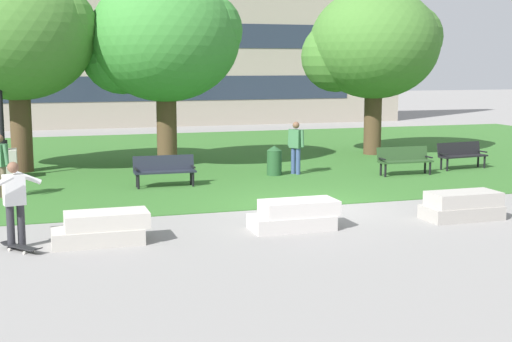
{
  "coord_description": "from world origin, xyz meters",
  "views": [
    {
      "loc": [
        -6.64,
        -16.48,
        3.58
      ],
      "look_at": [
        -1.89,
        -1.4,
        1.2
      ],
      "focal_mm": 50.0,
      "sensor_mm": 36.0,
      "label": 1
    }
  ],
  "objects_px": {
    "concrete_block_center": "(102,228)",
    "skateboard": "(21,247)",
    "park_bench_near_left": "(164,169)",
    "person_bystander_far_lawn": "(0,162)",
    "concrete_block_left": "(295,215)",
    "trash_bin": "(274,160)",
    "person_skateboarder": "(15,199)",
    "park_bench_near_right": "(461,154)",
    "concrete_block_right": "(462,206)",
    "park_bench_far_left": "(404,159)",
    "lamp_post_left": "(3,145)",
    "person_bystander_near_lawn": "(296,145)"
  },
  "relations": [
    {
      "from": "person_bystander_far_lawn",
      "to": "person_bystander_near_lawn",
      "type": "bearing_deg",
      "value": 9.82
    },
    {
      "from": "person_skateboarder",
      "to": "skateboard",
      "type": "height_order",
      "value": "person_skateboarder"
    },
    {
      "from": "park_bench_far_left",
      "to": "trash_bin",
      "type": "relative_size",
      "value": 1.88
    },
    {
      "from": "person_skateboarder",
      "to": "concrete_block_right",
      "type": "bearing_deg",
      "value": -1.89
    },
    {
      "from": "lamp_post_left",
      "to": "person_bystander_far_lawn",
      "type": "bearing_deg",
      "value": -89.13
    },
    {
      "from": "person_bystander_far_lawn",
      "to": "lamp_post_left",
      "type": "bearing_deg",
      "value": 90.87
    },
    {
      "from": "concrete_block_right",
      "to": "lamp_post_left",
      "type": "xyz_separation_m",
      "value": [
        -10.39,
        9.44,
        0.77
      ]
    },
    {
      "from": "lamp_post_left",
      "to": "person_bystander_far_lawn",
      "type": "distance_m",
      "value": 3.52
    },
    {
      "from": "concrete_block_left",
      "to": "trash_bin",
      "type": "height_order",
      "value": "trash_bin"
    },
    {
      "from": "person_bystander_near_lawn",
      "to": "concrete_block_center",
      "type": "bearing_deg",
      "value": -133.45
    },
    {
      "from": "park_bench_near_left",
      "to": "concrete_block_center",
      "type": "bearing_deg",
      "value": -111.03
    },
    {
      "from": "park_bench_near_left",
      "to": "park_bench_near_right",
      "type": "xyz_separation_m",
      "value": [
        10.36,
        0.5,
        0.0
      ]
    },
    {
      "from": "park_bench_near_right",
      "to": "park_bench_far_left",
      "type": "distance_m",
      "value": 2.62
    },
    {
      "from": "person_skateboarder",
      "to": "park_bench_far_left",
      "type": "distance_m",
      "value": 13.27
    },
    {
      "from": "concrete_block_left",
      "to": "concrete_block_right",
      "type": "bearing_deg",
      "value": -2.66
    },
    {
      "from": "concrete_block_right",
      "to": "skateboard",
      "type": "relative_size",
      "value": 1.96
    },
    {
      "from": "concrete_block_center",
      "to": "lamp_post_left",
      "type": "bearing_deg",
      "value": 103.13
    },
    {
      "from": "park_bench_near_left",
      "to": "park_bench_near_right",
      "type": "bearing_deg",
      "value": 2.74
    },
    {
      "from": "person_skateboarder",
      "to": "park_bench_near_left",
      "type": "relative_size",
      "value": 0.94
    },
    {
      "from": "concrete_block_left",
      "to": "person_bystander_near_lawn",
      "type": "xyz_separation_m",
      "value": [
        2.76,
        7.29,
        0.68
      ]
    },
    {
      "from": "park_bench_near_right",
      "to": "park_bench_far_left",
      "type": "bearing_deg",
      "value": -166.13
    },
    {
      "from": "park_bench_far_left",
      "to": "trash_bin",
      "type": "height_order",
      "value": "trash_bin"
    },
    {
      "from": "concrete_block_center",
      "to": "park_bench_far_left",
      "type": "relative_size",
      "value": 1.06
    },
    {
      "from": "concrete_block_right",
      "to": "person_bystander_far_lawn",
      "type": "bearing_deg",
      "value": 150.19
    },
    {
      "from": "concrete_block_center",
      "to": "park_bench_far_left",
      "type": "distance_m",
      "value": 11.89
    },
    {
      "from": "concrete_block_left",
      "to": "person_skateboarder",
      "type": "height_order",
      "value": "person_skateboarder"
    },
    {
      "from": "park_bench_near_right",
      "to": "person_bystander_far_lawn",
      "type": "xyz_separation_m",
      "value": [
        -14.85,
        -0.99,
        0.44
      ]
    },
    {
      "from": "skateboard",
      "to": "trash_bin",
      "type": "height_order",
      "value": "trash_bin"
    },
    {
      "from": "park_bench_near_left",
      "to": "park_bench_near_right",
      "type": "distance_m",
      "value": 10.37
    },
    {
      "from": "park_bench_near_left",
      "to": "person_bystander_far_lawn",
      "type": "xyz_separation_m",
      "value": [
        -4.5,
        -0.5,
        0.44
      ]
    },
    {
      "from": "person_skateboarder",
      "to": "concrete_block_center",
      "type": "bearing_deg",
      "value": -4.59
    },
    {
      "from": "concrete_block_center",
      "to": "skateboard",
      "type": "relative_size",
      "value": 2.08
    },
    {
      "from": "concrete_block_right",
      "to": "concrete_block_left",
      "type": "bearing_deg",
      "value": 177.34
    },
    {
      "from": "concrete_block_right",
      "to": "person_skateboarder",
      "type": "relative_size",
      "value": 1.05
    },
    {
      "from": "park_bench_near_right",
      "to": "person_bystander_far_lawn",
      "type": "bearing_deg",
      "value": -176.17
    },
    {
      "from": "park_bench_near_left",
      "to": "concrete_block_left",
      "type": "bearing_deg",
      "value": -74.34
    },
    {
      "from": "concrete_block_right",
      "to": "person_skateboarder",
      "type": "height_order",
      "value": "person_skateboarder"
    },
    {
      "from": "concrete_block_center",
      "to": "lamp_post_left",
      "type": "distance_m",
      "value": 9.52
    },
    {
      "from": "person_skateboarder",
      "to": "skateboard",
      "type": "xyz_separation_m",
      "value": [
        0.09,
        -0.3,
        -0.89
      ]
    },
    {
      "from": "person_bystander_near_lawn",
      "to": "person_bystander_far_lawn",
      "type": "xyz_separation_m",
      "value": [
        -9.01,
        -1.56,
        0.0
      ]
    },
    {
      "from": "person_bystander_near_lawn",
      "to": "person_bystander_far_lawn",
      "type": "distance_m",
      "value": 9.14
    },
    {
      "from": "park_bench_near_right",
      "to": "concrete_block_left",
      "type": "bearing_deg",
      "value": -142.0
    },
    {
      "from": "park_bench_near_left",
      "to": "trash_bin",
      "type": "height_order",
      "value": "trash_bin"
    },
    {
      "from": "park_bench_far_left",
      "to": "park_bench_near_right",
      "type": "bearing_deg",
      "value": 13.87
    },
    {
      "from": "concrete_block_left",
      "to": "park_bench_far_left",
      "type": "height_order",
      "value": "park_bench_far_left"
    },
    {
      "from": "park_bench_near_right",
      "to": "skateboard",
      "type": "bearing_deg",
      "value": -154.28
    },
    {
      "from": "concrete_block_left",
      "to": "person_bystander_far_lawn",
      "type": "bearing_deg",
      "value": 137.45
    },
    {
      "from": "park_bench_near_right",
      "to": "person_bystander_near_lawn",
      "type": "relative_size",
      "value": 1.08
    },
    {
      "from": "skateboard",
      "to": "park_bench_near_right",
      "type": "xyz_separation_m",
      "value": [
        14.3,
        6.89,
        0.45
      ]
    },
    {
      "from": "concrete_block_left",
      "to": "trash_bin",
      "type": "distance_m",
      "value": 7.57
    }
  ]
}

